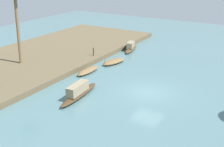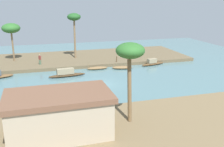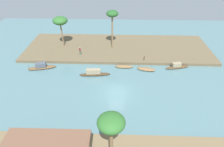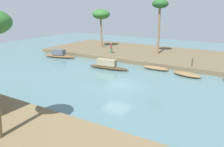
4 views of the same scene
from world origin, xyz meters
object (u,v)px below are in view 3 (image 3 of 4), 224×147
Objects in this scene: sampan_with_red_awning at (124,66)px; palm_tree_left_near at (112,15)px; person_on_near_bank at (80,51)px; sampan_foreground at (177,66)px; mooring_post at (144,58)px; palm_tree_right_tall at (111,125)px; sampan_open_hull at (42,67)px; sampan_near_left_bank at (146,69)px; sampan_midstream at (94,73)px; palm_tree_left_far at (60,21)px.

sampan_with_red_awning is 10.37m from palm_tree_left_near.
person_on_near_bank is 9.43m from palm_tree_left_near.
mooring_post is at bearing -30.99° from sampan_foreground.
palm_tree_right_tall reaches higher than person_on_near_bank.
sampan_open_hull is at bearing 8.69° from mooring_post.
sampan_near_left_bank is at bearing 129.56° from palm_tree_left_near.
sampan_foreground is 5.76m from sampan_near_left_bank.
sampan_near_left_bank is 9.40m from sampan_midstream.
mooring_post is 0.15× the size of palm_tree_left_far.
sampan_foreground is 0.84× the size of sampan_midstream.
sampan_near_left_bank is 0.68× the size of sampan_open_hull.
sampan_near_left_bank is 2.80m from mooring_post.
palm_tree_left_far is at bearing -58.38° from sampan_midstream.
sampan_foreground is at bearing -119.82° from palm_tree_right_tall.
mooring_post is (-18.87, -2.88, 0.56)m from sampan_open_hull.
palm_tree_left_near is (-12.61, -7.93, 7.04)m from sampan_open_hull.
palm_tree_left_near is at bearing 177.57° from palm_tree_left_far.
sampan_near_left_bank is 12.38m from palm_tree_left_near.
sampan_with_red_awning is at bearing -157.59° from sampan_midstream.
sampan_near_left_bank is at bearing 166.51° from sampan_open_hull.
palm_tree_left_far is 29.29m from palm_tree_right_tall.
sampan_near_left_bank is 0.53× the size of palm_tree_left_far.
sampan_near_left_bank is 0.50× the size of palm_tree_right_tall.
sampan_foreground is at bearing 168.35° from sampan_open_hull.
sampan_near_left_bank is 1.04× the size of sampan_with_red_awning.
palm_tree_left_far reaches higher than person_on_near_bank.
sampan_with_red_awning is 20.61m from palm_tree_right_tall.
sampan_open_hull is 10.32m from palm_tree_left_far.
palm_tree_right_tall is at bearing 96.57° from sampan_midstream.
mooring_post reaches higher than sampan_near_left_bank.
palm_tree_left_near is at bearing -70.03° from sampan_with_red_awning.
sampan_with_red_awning is (-5.20, -2.75, -0.25)m from sampan_midstream.
sampan_foreground is 15.61m from palm_tree_left_near.
mooring_post is 18.36m from palm_tree_left_far.
palm_tree_left_far is 0.93× the size of palm_tree_right_tall.
sampan_open_hull is 23.76m from palm_tree_right_tall.
sampan_midstream is at bearing 28.81° from sampan_with_red_awning.
palm_tree_right_tall is at bearing 158.53° from person_on_near_bank.
palm_tree_right_tall reaches higher than sampan_open_hull.
sampan_near_left_bank is 2.09× the size of person_on_near_bank.
sampan_foreground is at bearing -158.96° from sampan_near_left_bank.
palm_tree_left_near is at bearing -37.91° from sampan_near_left_bank.
mooring_post is 0.14× the size of palm_tree_right_tall.
palm_tree_left_far is (22.60, -7.33, 5.68)m from sampan_foreground.
palm_tree_left_near is 10.61m from palm_tree_left_far.
sampan_midstream reaches higher than sampan_open_hull.
sampan_foreground is 23.50m from palm_tree_right_tall.
sampan_midstream is 7.44m from person_on_near_bank.
palm_tree_left_near reaches higher than sampan_midstream.
mooring_post is 10.33m from palm_tree_left_near.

